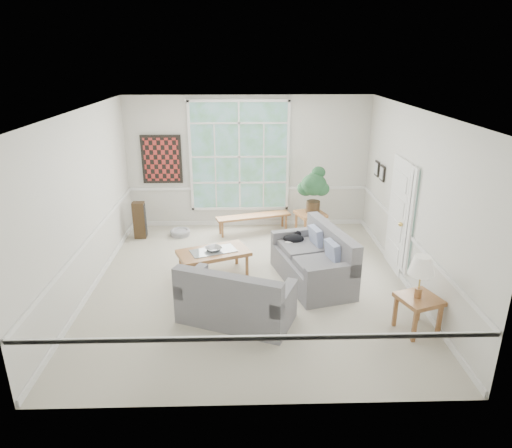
% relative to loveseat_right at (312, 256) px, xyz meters
% --- Properties ---
extents(floor, '(5.50, 6.00, 0.01)m').
position_rel_loveseat_right_xyz_m(floor, '(-1.08, -0.05, -0.50)').
color(floor, '#B0A996').
rests_on(floor, ground).
extents(ceiling, '(5.50, 6.00, 0.02)m').
position_rel_loveseat_right_xyz_m(ceiling, '(-1.08, -0.05, 2.51)').
color(ceiling, white).
rests_on(ceiling, ground).
extents(wall_back, '(5.50, 0.02, 3.00)m').
position_rel_loveseat_right_xyz_m(wall_back, '(-1.08, 2.95, 1.01)').
color(wall_back, silver).
rests_on(wall_back, ground).
extents(wall_front, '(5.50, 0.02, 3.00)m').
position_rel_loveseat_right_xyz_m(wall_front, '(-1.08, -3.05, 1.01)').
color(wall_front, silver).
rests_on(wall_front, ground).
extents(wall_left, '(0.02, 6.00, 3.00)m').
position_rel_loveseat_right_xyz_m(wall_left, '(-3.83, -0.05, 1.01)').
color(wall_left, silver).
rests_on(wall_left, ground).
extents(wall_right, '(0.02, 6.00, 3.00)m').
position_rel_loveseat_right_xyz_m(wall_right, '(1.67, -0.05, 1.01)').
color(wall_right, silver).
rests_on(wall_right, ground).
extents(window_back, '(2.30, 0.08, 2.40)m').
position_rel_loveseat_right_xyz_m(window_back, '(-1.28, 2.91, 1.16)').
color(window_back, white).
rests_on(window_back, wall_back).
extents(entry_door, '(0.08, 0.90, 2.10)m').
position_rel_loveseat_right_xyz_m(entry_door, '(1.63, 0.55, 0.56)').
color(entry_door, white).
rests_on(entry_door, floor).
extents(door_sidelight, '(0.08, 0.26, 1.90)m').
position_rel_loveseat_right_xyz_m(door_sidelight, '(1.63, -0.08, 0.66)').
color(door_sidelight, white).
rests_on(door_sidelight, wall_right).
extents(wall_art, '(0.90, 0.06, 1.10)m').
position_rel_loveseat_right_xyz_m(wall_art, '(-3.03, 2.90, 1.11)').
color(wall_art, '#5C1E1A').
rests_on(wall_art, wall_back).
extents(wall_frame_near, '(0.04, 0.26, 0.32)m').
position_rel_loveseat_right_xyz_m(wall_frame_near, '(1.63, 1.70, 1.06)').
color(wall_frame_near, black).
rests_on(wall_frame_near, wall_right).
extents(wall_frame_far, '(0.04, 0.26, 0.32)m').
position_rel_loveseat_right_xyz_m(wall_frame_far, '(1.63, 2.10, 1.06)').
color(wall_frame_far, black).
rests_on(wall_frame_far, wall_right).
extents(loveseat_right, '(1.37, 1.99, 0.98)m').
position_rel_loveseat_right_xyz_m(loveseat_right, '(0.00, 0.00, 0.00)').
color(loveseat_right, slate).
rests_on(loveseat_right, floor).
extents(loveseat_front, '(1.87, 1.43, 0.90)m').
position_rel_loveseat_right_xyz_m(loveseat_front, '(-1.32, -1.21, -0.04)').
color(loveseat_front, slate).
rests_on(loveseat_front, floor).
extents(coffee_table, '(1.42, 1.11, 0.47)m').
position_rel_loveseat_right_xyz_m(coffee_table, '(-1.75, 0.31, -0.26)').
color(coffee_table, '#945F35').
rests_on(coffee_table, floor).
extents(pewter_bowl, '(0.50, 0.50, 0.09)m').
position_rel_loveseat_right_xyz_m(pewter_bowl, '(-1.75, 0.33, 0.02)').
color(pewter_bowl, '#9B9BA0').
rests_on(pewter_bowl, coffee_table).
extents(window_bench, '(1.72, 0.79, 0.39)m').
position_rel_loveseat_right_xyz_m(window_bench, '(-0.98, 2.46, -0.29)').
color(window_bench, '#945F35').
rests_on(window_bench, floor).
extents(end_table, '(0.73, 0.73, 0.58)m').
position_rel_loveseat_right_xyz_m(end_table, '(0.26, 2.10, -0.20)').
color(end_table, '#945F35').
rests_on(end_table, floor).
extents(houseplant, '(0.77, 0.77, 1.02)m').
position_rel_loveseat_right_xyz_m(houseplant, '(0.31, 2.12, 0.59)').
color(houseplant, '#224D2B').
rests_on(houseplant, end_table).
extents(side_table, '(0.69, 0.69, 0.55)m').
position_rel_loveseat_right_xyz_m(side_table, '(1.32, -1.59, -0.21)').
color(side_table, '#945F35').
rests_on(side_table, floor).
extents(table_lamp, '(0.51, 0.51, 0.64)m').
position_rel_loveseat_right_xyz_m(table_lamp, '(1.29, -1.58, 0.38)').
color(table_lamp, white).
rests_on(table_lamp, side_table).
extents(pet_bed, '(0.54, 0.54, 0.13)m').
position_rel_loveseat_right_xyz_m(pet_bed, '(-2.63, 2.29, -0.42)').
color(pet_bed, gray).
rests_on(pet_bed, floor).
extents(floor_speaker, '(0.26, 0.20, 0.82)m').
position_rel_loveseat_right_xyz_m(floor_speaker, '(-3.48, 2.17, -0.08)').
color(floor_speaker, '#362615').
rests_on(floor_speaker, floor).
extents(cat, '(0.48, 0.45, 0.18)m').
position_rel_loveseat_right_xyz_m(cat, '(-0.27, 0.59, 0.10)').
color(cat, black).
rests_on(cat, loveseat_right).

